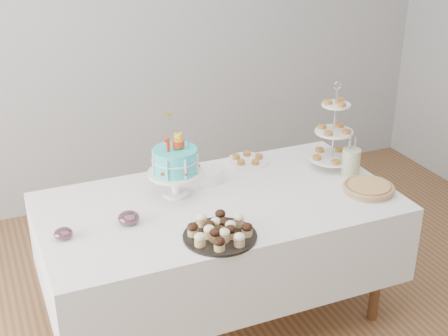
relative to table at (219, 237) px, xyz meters
name	(u,v)px	position (x,y,z in m)	size (l,w,h in m)	color
walls	(244,118)	(0.00, -0.30, 0.81)	(5.04, 4.04, 2.70)	#A1A3A6
table	(219,237)	(0.00, 0.00, 0.00)	(1.92, 1.02, 0.77)	white
birthday_cake	(176,174)	(-0.19, 0.16, 0.35)	(0.30, 0.30, 0.47)	white
cupcake_tray	(220,230)	(-0.14, -0.35, 0.27)	(0.36, 0.36, 0.08)	black
pie	(369,188)	(0.80, -0.23, 0.25)	(0.28, 0.28, 0.04)	#A28958
tiered_stand	(334,132)	(0.80, 0.14, 0.45)	(0.28, 0.28, 0.53)	silver
plate_stack	(208,175)	(0.04, 0.26, 0.26)	(0.18, 0.18, 0.07)	white
pastry_plate	(248,160)	(0.36, 0.40, 0.24)	(0.25, 0.25, 0.04)	white
jam_bowl_a	(129,218)	(-0.51, -0.05, 0.26)	(0.11, 0.11, 0.07)	silver
jam_bowl_b	(63,234)	(-0.84, -0.06, 0.25)	(0.09, 0.09, 0.06)	silver
utensil_pitcher	(351,161)	(0.84, 0.01, 0.31)	(0.11, 0.11, 0.24)	silver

